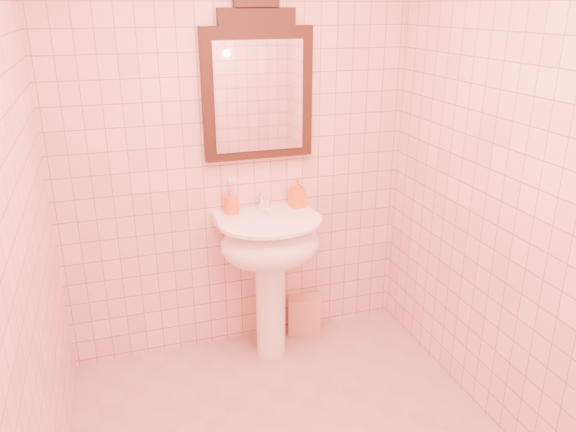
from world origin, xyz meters
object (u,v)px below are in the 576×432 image
object	(u,v)px
pedestal_sink	(270,253)
soap_dispenser	(297,193)
towel	(305,314)
mirror	(258,87)
toothbrush_cup	(232,205)

from	to	relation	value
pedestal_sink	soap_dispenser	distance (m)	0.38
soap_dispenser	towel	world-z (taller)	soap_dispenser
mirror	towel	bearing A→B (deg)	-6.85
soap_dispenser	towel	distance (m)	0.83
mirror	soap_dispenser	bearing A→B (deg)	-16.44
toothbrush_cup	soap_dispenser	xyz separation A→B (m)	(0.39, -0.02, 0.03)
pedestal_sink	mirror	bearing A→B (deg)	90.00
towel	mirror	bearing A→B (deg)	173.15
toothbrush_cup	towel	xyz separation A→B (m)	(0.45, 0.01, -0.79)
pedestal_sink	mirror	world-z (taller)	mirror
mirror	soap_dispenser	xyz separation A→B (m)	(0.21, -0.06, -0.60)
pedestal_sink	soap_dispenser	size ratio (longest dim) A/B	5.03
mirror	toothbrush_cup	bearing A→B (deg)	-165.77
pedestal_sink	toothbrush_cup	world-z (taller)	toothbrush_cup
mirror	toothbrush_cup	xyz separation A→B (m)	(-0.18, -0.05, -0.64)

